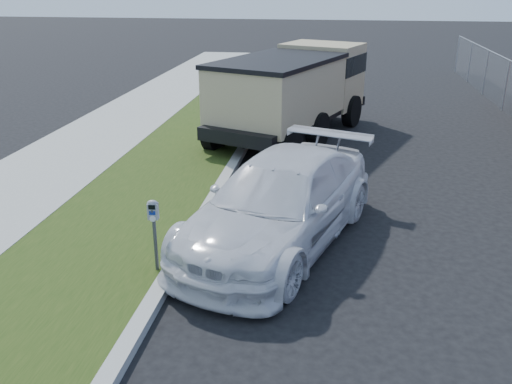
# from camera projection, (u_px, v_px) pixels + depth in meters

# --- Properties ---
(ground) EXTENTS (120.00, 120.00, 0.00)m
(ground) POSITION_uv_depth(u_px,v_px,m) (332.00, 276.00, 8.82)
(ground) COLOR black
(ground) RESTS_ON ground
(streetside) EXTENTS (6.12, 50.00, 0.15)m
(streetside) POSITION_uv_depth(u_px,v_px,m) (67.00, 205.00, 11.39)
(streetside) COLOR gray
(streetside) RESTS_ON ground
(parking_meter) EXTENTS (0.18, 0.13, 1.22)m
(parking_meter) POSITION_uv_depth(u_px,v_px,m) (154.00, 220.00, 8.44)
(parking_meter) COLOR #3F4247
(parking_meter) RESTS_ON ground
(white_wagon) EXTENTS (3.80, 5.79, 1.56)m
(white_wagon) POSITION_uv_depth(u_px,v_px,m) (281.00, 201.00, 9.76)
(white_wagon) COLOR silver
(white_wagon) RESTS_ON ground
(dump_truck) EXTENTS (4.59, 6.96, 2.57)m
(dump_truck) POSITION_uv_depth(u_px,v_px,m) (295.00, 88.00, 16.27)
(dump_truck) COLOR black
(dump_truck) RESTS_ON ground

